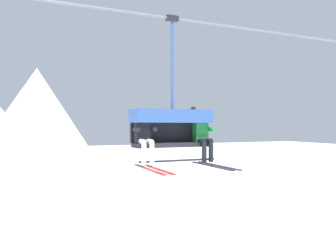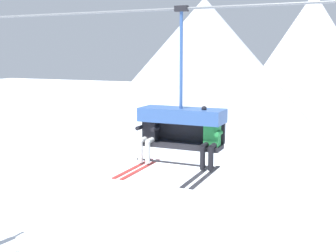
% 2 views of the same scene
% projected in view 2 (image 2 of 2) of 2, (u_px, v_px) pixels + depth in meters
% --- Properties ---
extents(mountain_peak_west, '(23.63, 23.63, 13.32)m').
position_uv_depth(mountain_peak_west, '(204.00, 68.00, 41.22)').
color(mountain_peak_west, silver).
rests_on(mountain_peak_west, ground_plane).
extents(mountain_peak_central, '(20.10, 20.10, 15.82)m').
position_uv_depth(mountain_peak_central, '(311.00, 55.00, 54.82)').
color(mountain_peak_central, white).
rests_on(mountain_peak_central, ground_plane).
extents(lift_cable, '(20.61, 0.05, 0.05)m').
position_uv_depth(lift_cable, '(124.00, 11.00, 9.22)').
color(lift_cable, slate).
extents(chairlift_chair, '(1.85, 0.74, 3.29)m').
position_uv_depth(chairlift_chair, '(182.00, 120.00, 9.14)').
color(chairlift_chair, '#232328').
extents(skier_black, '(0.46, 1.70, 1.23)m').
position_uv_depth(skier_black, '(148.00, 134.00, 9.28)').
color(skier_black, black).
extents(skier_green, '(0.48, 1.70, 1.34)m').
position_uv_depth(skier_green, '(210.00, 138.00, 8.72)').
color(skier_green, '#23843D').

